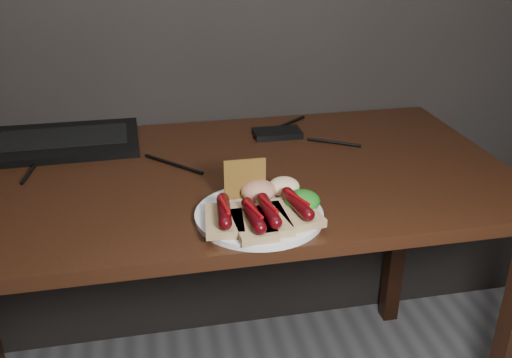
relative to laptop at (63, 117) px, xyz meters
name	(u,v)px	position (x,y,z in m)	size (l,w,h in m)	color
desk	(208,207)	(0.34, -0.31, -0.14)	(1.40, 0.70, 0.75)	#321A0C
laptop	(63,117)	(0.00, 0.00, 0.00)	(0.38, 0.36, 0.25)	black
hard_drive	(277,133)	(0.55, -0.11, -0.04)	(0.13, 0.07, 0.02)	black
desk_cables	(204,148)	(0.35, -0.17, -0.05)	(0.81, 0.34, 0.01)	black
plate	(259,215)	(0.41, -0.54, -0.05)	(0.25, 0.25, 0.01)	white
bread_sausage_left	(224,216)	(0.34, -0.57, -0.02)	(0.08, 0.12, 0.04)	tan
bread_sausage_center	(269,216)	(0.42, -0.59, -0.02)	(0.07, 0.12, 0.04)	tan
bread_sausage_right	(297,209)	(0.48, -0.57, -0.02)	(0.09, 0.13, 0.04)	tan
bread_sausage_extra	(253,221)	(0.39, -0.60, -0.02)	(0.08, 0.12, 0.04)	tan
crispbread	(245,179)	(0.40, -0.47, 0.00)	(0.09, 0.01, 0.09)	olive
salad_greens	(302,201)	(0.50, -0.55, -0.02)	(0.07, 0.07, 0.04)	#144F0F
salsa_mound	(258,190)	(0.42, -0.49, -0.02)	(0.07, 0.07, 0.04)	maroon
coleslaw_mound	(284,186)	(0.48, -0.47, -0.02)	(0.06, 0.06, 0.04)	#F0E5CF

